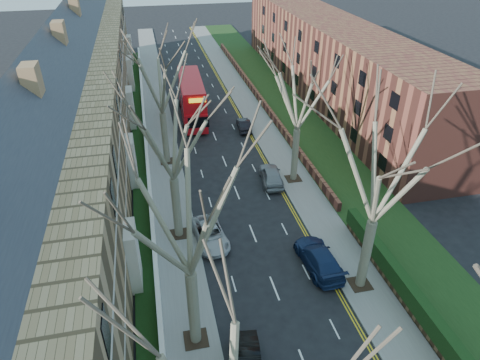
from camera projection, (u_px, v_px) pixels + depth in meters
pavement_left at (158, 120)px, 52.49m from camera, size 3.00×102.00×0.12m
pavement_right at (253, 111)px, 54.72m from camera, size 3.00×102.00×0.12m
terrace_left at (78, 107)px, 41.55m from camera, size 9.70×78.00×13.60m
flats_right at (329, 59)px, 57.58m from camera, size 13.97×54.00×10.00m
wall_hedge_right at (444, 342)px, 23.73m from camera, size 0.70×24.00×1.80m
front_wall_left at (146, 146)px, 45.24m from camera, size 0.30×78.00×1.00m
grass_verge_right at (286, 108)px, 55.50m from camera, size 6.00×102.00×0.06m
tree_left_mid at (185, 208)px, 20.14m from camera, size 10.50×10.50×14.71m
tree_left_far at (169, 128)px, 28.62m from camera, size 10.15×10.15×14.22m
tree_left_dist at (158, 70)px, 38.42m from camera, size 10.50×10.50×14.71m
tree_right_mid at (385, 162)px, 23.92m from camera, size 10.50×10.50×14.71m
tree_right_far at (300, 86)px, 35.72m from camera, size 10.15×10.15×14.22m
double_decker_bus at (192, 99)px, 51.93m from camera, size 3.28×11.67×4.82m
car_left_far at (210, 234)px, 32.52m from camera, size 2.72×4.99×1.33m
car_right_near at (319, 258)px, 30.12m from camera, size 2.40×5.41×1.54m
car_right_mid at (271, 175)px, 39.76m from camera, size 2.33×4.74×1.55m
car_right_far at (244, 125)px, 49.75m from camera, size 1.64×3.97×1.28m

